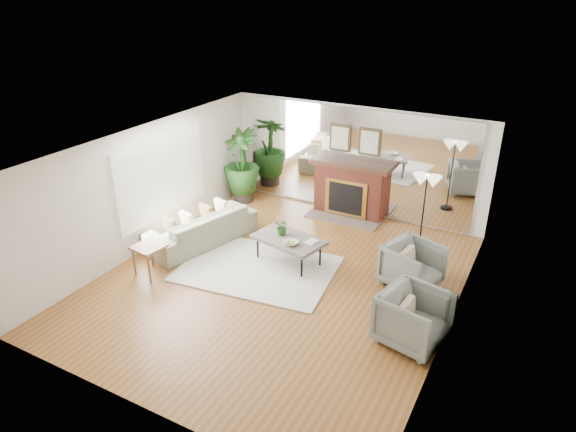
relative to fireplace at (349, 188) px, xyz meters
The scene contains 18 objects.
ground 3.33m from the fireplace, 90.00° to the right, with size 7.00×7.00×0.00m, color brown.
wall_left 4.46m from the fireplace, 132.54° to the right, with size 0.02×7.00×2.50m, color silver.
wall_right 4.46m from the fireplace, 47.46° to the right, with size 0.02×7.00×2.50m, color silver.
wall_back 0.63m from the fireplace, 90.00° to the left, with size 6.00×0.02×2.50m, color silver.
mirror_panel 0.63m from the fireplace, 90.00° to the left, with size 5.40×0.04×2.40m, color silver.
window_panel 4.17m from the fireplace, 135.99° to the right, with size 0.04×2.40×1.50m, color #B2E09E.
fireplace is the anchor object (origin of this frame).
area_rug 3.23m from the fireplace, 100.10° to the right, with size 2.83×2.02×0.03m, color silver.
coffee_table 2.62m from the fireplace, 93.72° to the right, with size 1.46×1.04×0.53m.
sofa 3.48m from the fireplace, 128.18° to the right, with size 2.35×0.92×0.69m, color gray.
armchair_back 3.15m from the fireplace, 46.93° to the right, with size 0.86×0.89×0.81m, color slate.
armchair_front 4.64m from the fireplace, 55.85° to the right, with size 0.91×0.94×0.85m, color slate.
side_table 4.74m from the fireplace, 117.82° to the right, with size 0.58×0.58×0.59m.
potted_ficus 2.66m from the fireplace, 169.59° to the right, with size 1.00×1.00×1.81m.
floor_lamp 2.34m from the fireplace, 28.27° to the right, with size 0.54×0.30×1.66m.
tabletop_plant 2.56m from the fireplace, 97.54° to the right, with size 0.29×0.25×0.32m, color #2B5921.
fruit_bowl 2.82m from the fireplace, 90.19° to the right, with size 0.27×0.27×0.07m, color #9C633E.
book 2.55m from the fireplace, 85.61° to the right, with size 0.19×0.26×0.02m, color #9C633E.
Camera 1 is at (3.92, -6.96, 5.01)m, focal length 32.00 mm.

